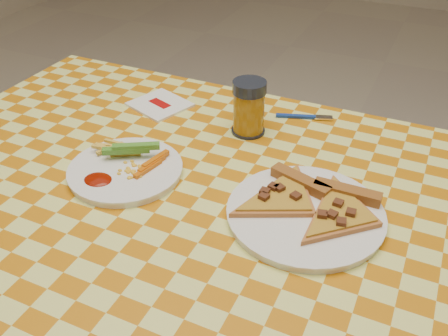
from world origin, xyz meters
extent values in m
cylinder|color=white|center=(-0.54, 0.34, 0.35)|extent=(0.06, 0.06, 0.71)
cube|color=brown|center=(0.00, 0.00, 0.73)|extent=(1.20, 0.80, 0.04)
cylinder|color=white|center=(-0.16, 0.01, 0.76)|extent=(0.28, 0.28, 0.01)
cylinder|color=white|center=(0.19, 0.03, 0.76)|extent=(0.34, 0.34, 0.01)
cube|color=#286610|center=(-0.17, 0.04, 0.79)|extent=(0.09, 0.07, 0.02)
cube|color=#D25F09|center=(-0.12, 0.03, 0.78)|extent=(0.06, 0.08, 0.01)
ellipsoid|color=#781002|center=(-0.18, -0.05, 0.77)|extent=(0.05, 0.05, 0.01)
cube|color=#9C6123|center=(0.16, 0.09, 0.78)|extent=(0.12, 0.06, 0.02)
cube|color=#9C6123|center=(0.24, 0.09, 0.78)|extent=(0.12, 0.02, 0.02)
cylinder|color=black|center=(-0.01, 0.25, 0.76)|extent=(0.07, 0.07, 0.01)
cylinder|color=#976310|center=(-0.01, 0.25, 0.80)|extent=(0.07, 0.07, 0.10)
cylinder|color=black|center=(-0.01, 0.25, 0.86)|extent=(0.07, 0.07, 0.02)
cube|color=white|center=(-0.25, 0.28, 0.76)|extent=(0.16, 0.15, 0.01)
cube|color=#A40A09|center=(-0.25, 0.28, 0.76)|extent=(0.06, 0.04, 0.00)
cube|color=navy|center=(0.07, 0.35, 0.76)|extent=(0.09, 0.04, 0.01)
cube|color=white|center=(0.12, 0.37, 0.76)|extent=(0.04, 0.03, 0.00)
camera|label=1|loc=(0.33, -0.62, 1.31)|focal=40.00mm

